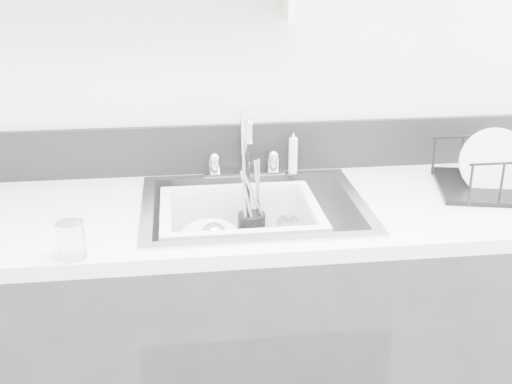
{
  "coord_description": "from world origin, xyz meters",
  "views": [
    {
      "loc": [
        -0.21,
        -0.5,
        1.62
      ],
      "look_at": [
        0.0,
        1.14,
        0.98
      ],
      "focal_mm": 45.0,
      "sensor_mm": 36.0,
      "label": 1
    }
  ],
  "objects": [
    {
      "name": "tumbler_in_tub",
      "position": [
        0.1,
        1.19,
        0.82
      ],
      "size": [
        0.09,
        0.09,
        0.1
      ],
      "primitive_type": "cylinder",
      "rotation": [
        0.0,
        0.0,
        -0.42
      ],
      "color": "white",
      "rests_on": "wash_tub"
    },
    {
      "name": "bowl_small",
      "position": [
        0.08,
        1.14,
        0.78
      ],
      "size": [
        0.14,
        0.14,
        0.03
      ],
      "primitive_type": "imported",
      "rotation": [
        0.0,
        0.0,
        0.38
      ],
      "color": "white",
      "rests_on": "wash_tub"
    },
    {
      "name": "ladle",
      "position": [
        -0.05,
        1.16,
        0.81
      ],
      "size": [
        0.33,
        0.21,
        0.09
      ],
      "primitive_type": null,
      "rotation": [
        0.0,
        0.0,
        -0.34
      ],
      "color": "silver",
      "rests_on": "wash_tub"
    },
    {
      "name": "sink",
      "position": [
        0.0,
        1.19,
        0.83
      ],
      "size": [
        0.64,
        0.52,
        0.2
      ],
      "primitive_type": null,
      "color": "silver",
      "rests_on": "counter_run"
    },
    {
      "name": "backsplash",
      "position": [
        0.0,
        1.49,
        1.0
      ],
      "size": [
        3.2,
        0.02,
        0.16
      ],
      "primitive_type": "cube",
      "color": "black",
      "rests_on": "counter_run"
    },
    {
      "name": "wash_tub",
      "position": [
        -0.04,
        1.18,
        0.84
      ],
      "size": [
        0.49,
        0.42,
        0.18
      ],
      "primitive_type": null,
      "rotation": [
        0.0,
        0.0,
        0.12
      ],
      "color": "white",
      "rests_on": "sink"
    },
    {
      "name": "plate_stack",
      "position": [
        -0.12,
        1.17,
        0.79
      ],
      "size": [
        0.23,
        0.23,
        0.09
      ],
      "rotation": [
        0.0,
        0.0,
        -0.43
      ],
      "color": "white",
      "rests_on": "wash_tub"
    },
    {
      "name": "tumbler_counter",
      "position": [
        -0.47,
        0.92,
        0.97
      ],
      "size": [
        0.08,
        0.08,
        0.09
      ],
      "primitive_type": "cylinder",
      "rotation": [
        0.0,
        0.0,
        -0.37
      ],
      "color": "white",
      "rests_on": "counter_run"
    },
    {
      "name": "dish_rack",
      "position": [
        0.78,
        1.22,
        0.99
      ],
      "size": [
        0.47,
        0.4,
        0.14
      ],
      "primitive_type": null,
      "rotation": [
        0.0,
        0.0,
        -0.24
      ],
      "color": "black",
      "rests_on": "counter_run"
    },
    {
      "name": "counter_run",
      "position": [
        0.0,
        1.19,
        0.46
      ],
      "size": [
        3.2,
        0.62,
        0.92
      ],
      "color": "#2A2A2E",
      "rests_on": "ground"
    },
    {
      "name": "utensil_cup",
      "position": [
        -0.0,
        1.24,
        0.83
      ],
      "size": [
        0.08,
        0.08,
        0.28
      ],
      "rotation": [
        0.0,
        0.0,
        -0.3
      ],
      "color": "black",
      "rests_on": "wash_tub"
    },
    {
      "name": "side_sprayer",
      "position": [
        0.16,
        1.44,
        0.99
      ],
      "size": [
        0.03,
        0.03,
        0.14
      ],
      "primitive_type": "cylinder",
      "color": "white",
      "rests_on": "counter_run"
    },
    {
      "name": "faucet",
      "position": [
        0.0,
        1.44,
        0.98
      ],
      "size": [
        0.26,
        0.18,
        0.23
      ],
      "color": "silver",
      "rests_on": "counter_run"
    }
  ]
}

